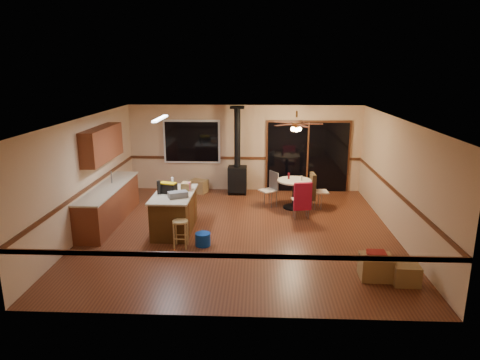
# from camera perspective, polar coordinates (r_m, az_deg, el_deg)

# --- Properties ---
(floor) EXTENTS (7.00, 7.00, 0.00)m
(floor) POSITION_cam_1_polar(r_m,az_deg,el_deg) (9.97, -0.08, -6.85)
(floor) COLOR #5C2D19
(floor) RESTS_ON ground
(ceiling) EXTENTS (7.00, 7.00, 0.00)m
(ceiling) POSITION_cam_1_polar(r_m,az_deg,el_deg) (9.33, -0.08, 8.17)
(ceiling) COLOR silver
(ceiling) RESTS_ON ground
(wall_back) EXTENTS (7.00, 0.00, 7.00)m
(wall_back) POSITION_cam_1_polar(r_m,az_deg,el_deg) (12.98, 0.63, 4.25)
(wall_back) COLOR tan
(wall_back) RESTS_ON ground
(wall_front) EXTENTS (7.00, 0.00, 7.00)m
(wall_front) POSITION_cam_1_polar(r_m,az_deg,el_deg) (6.24, -1.56, -7.60)
(wall_front) COLOR tan
(wall_front) RESTS_ON ground
(wall_left) EXTENTS (0.00, 7.00, 7.00)m
(wall_left) POSITION_cam_1_polar(r_m,az_deg,el_deg) (10.33, -19.86, 0.60)
(wall_left) COLOR tan
(wall_left) RESTS_ON ground
(wall_right) EXTENTS (0.00, 7.00, 7.00)m
(wall_right) POSITION_cam_1_polar(r_m,az_deg,el_deg) (10.04, 20.30, 0.16)
(wall_right) COLOR tan
(wall_right) RESTS_ON ground
(chair_rail) EXTENTS (7.00, 7.00, 0.08)m
(chair_rail) POSITION_cam_1_polar(r_m,az_deg,el_deg) (9.65, -0.08, -1.32)
(chair_rail) COLOR #4B2512
(chair_rail) RESTS_ON ground
(window) EXTENTS (1.72, 0.10, 1.32)m
(window) POSITION_cam_1_polar(r_m,az_deg,el_deg) (13.05, -6.45, 5.10)
(window) COLOR black
(window) RESTS_ON ground
(sliding_door) EXTENTS (2.52, 0.10, 2.10)m
(sliding_door) POSITION_cam_1_polar(r_m,az_deg,el_deg) (13.06, 8.99, 3.01)
(sliding_door) COLOR black
(sliding_door) RESTS_ON ground
(lower_cabinets) EXTENTS (0.60, 3.00, 0.86)m
(lower_cabinets) POSITION_cam_1_polar(r_m,az_deg,el_deg) (10.90, -17.03, -3.20)
(lower_cabinets) COLOR brown
(lower_cabinets) RESTS_ON ground
(countertop) EXTENTS (0.64, 3.04, 0.04)m
(countertop) POSITION_cam_1_polar(r_m,az_deg,el_deg) (10.78, -17.21, -0.92)
(countertop) COLOR #C3B597
(countertop) RESTS_ON lower_cabinets
(upper_cabinets) EXTENTS (0.35, 2.00, 0.80)m
(upper_cabinets) POSITION_cam_1_polar(r_m,az_deg,el_deg) (10.79, -17.90, 4.60)
(upper_cabinets) COLOR brown
(upper_cabinets) RESTS_ON ground
(kitchen_island) EXTENTS (0.88, 1.68, 0.90)m
(kitchen_island) POSITION_cam_1_polar(r_m,az_deg,el_deg) (9.99, -8.73, -4.21)
(kitchen_island) COLOR #492D12
(kitchen_island) RESTS_ON ground
(wood_stove) EXTENTS (0.55, 0.50, 2.52)m
(wood_stove) POSITION_cam_1_polar(r_m,az_deg,el_deg) (12.67, -0.35, 1.35)
(wood_stove) COLOR black
(wood_stove) RESTS_ON ground
(ceiling_fan) EXTENTS (0.24, 0.24, 0.55)m
(ceiling_fan) POSITION_cam_1_polar(r_m,az_deg,el_deg) (11.16, 7.53, 7.13)
(ceiling_fan) COLOR brown
(ceiling_fan) RESTS_ON ceiling
(fluorescent_strip) EXTENTS (0.10, 1.20, 0.04)m
(fluorescent_strip) POSITION_cam_1_polar(r_m,az_deg,el_deg) (9.88, -10.60, 8.05)
(fluorescent_strip) COLOR white
(fluorescent_strip) RESTS_ON ceiling
(toolbox_grey) EXTENTS (0.48, 0.39, 0.13)m
(toolbox_grey) POSITION_cam_1_polar(r_m,az_deg,el_deg) (9.51, -8.28, -1.92)
(toolbox_grey) COLOR slate
(toolbox_grey) RESTS_ON kitchen_island
(toolbox_black) EXTENTS (0.43, 0.30, 0.22)m
(toolbox_black) POSITION_cam_1_polar(r_m,az_deg,el_deg) (9.86, -9.59, -1.12)
(toolbox_black) COLOR black
(toolbox_black) RESTS_ON kitchen_island
(toolbox_yellow_lid) EXTENTS (0.41, 0.29, 0.03)m
(toolbox_yellow_lid) POSITION_cam_1_polar(r_m,az_deg,el_deg) (9.83, -9.62, -0.43)
(toolbox_yellow_lid) COLOR gold
(toolbox_yellow_lid) RESTS_ON toolbox_black
(box_on_island) EXTENTS (0.21, 0.28, 0.18)m
(box_on_island) POSITION_cam_1_polar(r_m,az_deg,el_deg) (10.05, -7.20, -0.83)
(box_on_island) COLOR olive
(box_on_island) RESTS_ON kitchen_island
(bottle_dark) EXTENTS (0.10, 0.10, 0.30)m
(bottle_dark) POSITION_cam_1_polar(r_m,az_deg,el_deg) (9.82, -10.77, -0.98)
(bottle_dark) COLOR black
(bottle_dark) RESTS_ON kitchen_island
(bottle_pink) EXTENTS (0.07, 0.07, 0.19)m
(bottle_pink) POSITION_cam_1_polar(r_m,az_deg,el_deg) (9.98, -6.80, -0.88)
(bottle_pink) COLOR #D84C8C
(bottle_pink) RESTS_ON kitchen_island
(bottle_white) EXTENTS (0.08, 0.08, 0.19)m
(bottle_white) POSITION_cam_1_polar(r_m,az_deg,el_deg) (10.52, -9.01, -0.16)
(bottle_white) COLOR white
(bottle_white) RESTS_ON kitchen_island
(bar_stool) EXTENTS (0.41, 0.41, 0.59)m
(bar_stool) POSITION_cam_1_polar(r_m,az_deg,el_deg) (9.13, -7.92, -7.12)
(bar_stool) COLOR tan
(bar_stool) RESTS_ON floor
(blue_bucket) EXTENTS (0.36, 0.36, 0.28)m
(blue_bucket) POSITION_cam_1_polar(r_m,az_deg,el_deg) (9.21, -4.98, -7.88)
(blue_bucket) COLOR #0B3AA1
(blue_bucket) RESTS_ON floor
(dining_table) EXTENTS (0.91, 0.91, 0.78)m
(dining_table) POSITION_cam_1_polar(r_m,az_deg,el_deg) (11.50, 7.25, -1.19)
(dining_table) COLOR black
(dining_table) RESTS_ON ground
(glass_red) EXTENTS (0.07, 0.07, 0.17)m
(glass_red) POSITION_cam_1_polar(r_m,az_deg,el_deg) (11.50, 6.52, 0.54)
(glass_red) COLOR #590C14
(glass_red) RESTS_ON dining_table
(glass_cream) EXTENTS (0.07, 0.07, 0.13)m
(glass_cream) POSITION_cam_1_polar(r_m,az_deg,el_deg) (11.39, 8.22, 0.24)
(glass_cream) COLOR beige
(glass_cream) RESTS_ON dining_table
(chair_left) EXTENTS (0.56, 0.56, 0.51)m
(chair_left) POSITION_cam_1_polar(r_m,az_deg,el_deg) (11.61, 4.18, -0.67)
(chair_left) COLOR #C5B092
(chair_left) RESTS_ON ground
(chair_near) EXTENTS (0.49, 0.52, 0.70)m
(chair_near) POSITION_cam_1_polar(r_m,az_deg,el_deg) (10.66, 8.32, -2.16)
(chair_near) COLOR #C5B092
(chair_near) RESTS_ON ground
(chair_right) EXTENTS (0.49, 0.45, 0.70)m
(chair_right) POSITION_cam_1_polar(r_m,az_deg,el_deg) (11.58, 9.80, -0.85)
(chair_right) COLOR #C5B092
(chair_right) RESTS_ON ground
(box_under_window) EXTENTS (0.60, 0.54, 0.39)m
(box_under_window) POSITION_cam_1_polar(r_m,az_deg,el_deg) (12.96, -5.53, -0.85)
(box_under_window) COLOR olive
(box_under_window) RESTS_ON floor
(box_corner_a) EXTENTS (0.57, 0.48, 0.42)m
(box_corner_a) POSITION_cam_1_polar(r_m,az_deg,el_deg) (8.19, 17.63, -10.99)
(box_corner_a) COLOR olive
(box_corner_a) RESTS_ON floor
(box_corner_b) EXTENTS (0.46, 0.40, 0.36)m
(box_corner_b) POSITION_cam_1_polar(r_m,az_deg,el_deg) (8.17, 21.24, -11.62)
(box_corner_b) COLOR olive
(box_corner_b) RESTS_ON floor
(box_small_red) EXTENTS (0.32, 0.27, 0.08)m
(box_small_red) POSITION_cam_1_polar(r_m,az_deg,el_deg) (8.09, 17.77, -9.38)
(box_small_red) COLOR maroon
(box_small_red) RESTS_ON box_corner_a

